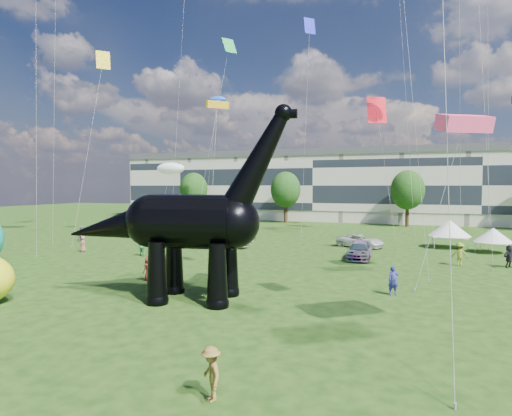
% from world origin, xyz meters
% --- Properties ---
extents(ground, '(220.00, 220.00, 0.00)m').
position_xyz_m(ground, '(0.00, 0.00, 0.00)').
color(ground, '#16330C').
rests_on(ground, ground).
extents(terrace_row, '(78.00, 11.00, 12.00)m').
position_xyz_m(terrace_row, '(-8.00, 62.00, 6.00)').
color(terrace_row, beige).
rests_on(terrace_row, ground).
extents(tree_far_left, '(5.20, 5.20, 9.44)m').
position_xyz_m(tree_far_left, '(-30.00, 53.00, 6.29)').
color(tree_far_left, '#382314').
rests_on(tree_far_left, ground).
extents(tree_mid_left, '(5.20, 5.20, 9.44)m').
position_xyz_m(tree_mid_left, '(-12.00, 53.00, 6.29)').
color(tree_mid_left, '#382314').
rests_on(tree_mid_left, ground).
extents(tree_mid_right, '(5.20, 5.20, 9.44)m').
position_xyz_m(tree_mid_right, '(8.00, 53.00, 6.29)').
color(tree_mid_right, '#382314').
rests_on(tree_mid_right, ground).
extents(dinosaur_sculpture, '(13.83, 4.70, 11.25)m').
position_xyz_m(dinosaur_sculpture, '(-3.18, 2.78, 4.25)').
color(dinosaur_sculpture, black).
rests_on(dinosaur_sculpture, ground).
extents(car_silver, '(2.50, 4.22, 1.35)m').
position_xyz_m(car_silver, '(-9.10, 25.76, 0.67)').
color(car_silver, '#B2B2B7').
rests_on(car_silver, ground).
extents(car_grey, '(4.29, 2.41, 1.34)m').
position_xyz_m(car_grey, '(-8.91, 22.45, 0.67)').
color(car_grey, gray).
rests_on(car_grey, ground).
extents(car_white, '(5.38, 3.76, 1.36)m').
position_xyz_m(car_white, '(3.83, 27.14, 0.68)').
color(car_white, silver).
rests_on(car_white, ground).
extents(car_dark, '(2.12, 4.97, 1.43)m').
position_xyz_m(car_dark, '(4.58, 19.91, 0.71)').
color(car_dark, '#595960').
rests_on(car_dark, ground).
extents(gazebo_near, '(4.25, 4.25, 2.89)m').
position_xyz_m(gazebo_near, '(12.52, 29.99, 2.03)').
color(gazebo_near, silver).
rests_on(gazebo_near, ground).
extents(gazebo_far, '(4.38, 4.38, 2.42)m').
position_xyz_m(gazebo_far, '(16.23, 27.93, 1.70)').
color(gazebo_far, silver).
rests_on(gazebo_far, ground).
extents(gazebo_left, '(3.73, 3.73, 2.41)m').
position_xyz_m(gazebo_left, '(-18.08, 27.62, 1.70)').
color(gazebo_left, silver).
rests_on(gazebo_left, ground).
extents(visitors, '(44.87, 29.40, 1.90)m').
position_xyz_m(visitors, '(-0.94, 13.36, 0.88)').
color(visitors, navy).
rests_on(visitors, ground).
extents(kites, '(61.88, 49.91, 29.03)m').
position_xyz_m(kites, '(-13.48, 25.15, 21.74)').
color(kites, '#F65710').
rests_on(kites, ground).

